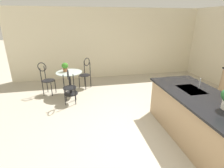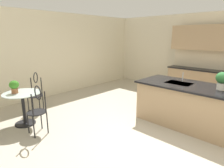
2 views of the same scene
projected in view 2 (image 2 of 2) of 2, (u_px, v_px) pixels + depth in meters
name	position (u px, v px, depth m)	size (l,w,h in m)	color
ground_plane	(168.00, 138.00, 3.78)	(40.00, 40.00, 0.00)	#B2A893
wall_left_window	(52.00, 55.00, 6.32)	(0.12, 7.80, 2.70)	beige
kitchen_island	(202.00, 108.00, 4.06)	(2.80, 1.06, 0.92)	tan
back_counter_run	(206.00, 83.00, 6.18)	(2.44, 0.64, 1.52)	tan
upper_cabinet_run	(211.00, 38.00, 5.82)	(2.40, 0.36, 0.76)	tan
bistro_table	(23.00, 105.00, 4.27)	(0.80, 0.80, 0.74)	black
chair_near_window	(36.00, 91.00, 4.96)	(0.54, 0.54, 1.04)	black
chair_by_island	(37.00, 108.00, 3.79)	(0.49, 0.39, 1.04)	black
sink_faucet	(183.00, 77.00, 4.42)	(0.02, 0.02, 0.22)	#B2B5BA
potted_plant_on_table	(14.00, 86.00, 4.14)	(0.20, 0.20, 0.28)	#9E603D
potted_plant_counter_near	(222.00, 80.00, 3.73)	(0.25, 0.25, 0.35)	beige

